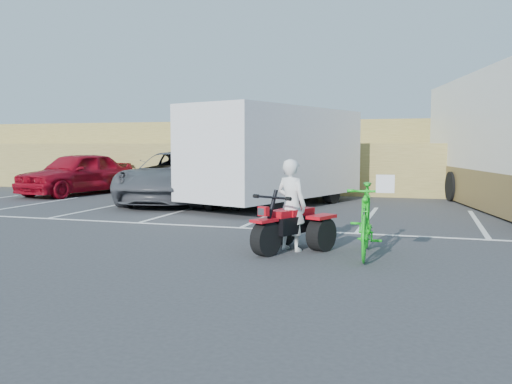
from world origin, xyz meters
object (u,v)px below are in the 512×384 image
(red_car, at_px, (77,173))
(quad_atv_blue, at_px, (195,201))
(red_trike_atv, at_px, (286,251))
(green_dirt_bike, at_px, (366,220))
(cargo_trailer, at_px, (276,153))
(grey_pickup, at_px, (178,177))
(quad_atv_green, at_px, (225,209))
(rider, at_px, (291,205))

(red_car, distance_m, quad_atv_blue, 5.55)
(red_trike_atv, bearing_deg, green_dirt_bike, 24.78)
(red_car, height_order, cargo_trailer, cargo_trailer)
(quad_atv_blue, bearing_deg, red_trike_atv, -49.39)
(red_trike_atv, height_order, red_car, red_car)
(green_dirt_bike, height_order, quad_atv_blue, green_dirt_bike)
(green_dirt_bike, height_order, grey_pickup, grey_pickup)
(green_dirt_bike, relative_size, quad_atv_green, 1.63)
(quad_atv_blue, bearing_deg, cargo_trailer, -3.20)
(red_trike_atv, relative_size, red_car, 0.33)
(quad_atv_green, bearing_deg, red_car, 147.51)
(green_dirt_bike, height_order, red_car, red_car)
(rider, xyz_separation_m, quad_atv_green, (-3.41, 5.60, -0.84))
(grey_pickup, xyz_separation_m, quad_atv_blue, (0.43, 0.44, -0.85))
(cargo_trailer, bearing_deg, red_trike_atv, -53.84)
(red_car, bearing_deg, green_dirt_bike, -23.96)
(rider, distance_m, quad_atv_blue, 9.22)
(red_trike_atv, height_order, rider, rider)
(rider, bearing_deg, red_trike_atv, 90.00)
(grey_pickup, xyz_separation_m, quad_atv_green, (2.28, -1.49, -0.85))
(cargo_trailer, xyz_separation_m, quad_atv_green, (-1.20, -1.41, -1.67))
(green_dirt_bike, xyz_separation_m, grey_pickup, (-7.06, 7.21, 0.21))
(green_dirt_bike, bearing_deg, red_trike_atv, 177.23)
(red_car, xyz_separation_m, cargo_trailer, (8.45, -1.44, 0.84))
(grey_pickup, xyz_separation_m, cargo_trailer, (3.48, -0.08, 0.82))
(rider, height_order, quad_atv_blue, rider)
(green_dirt_bike, distance_m, red_car, 14.78)
(green_dirt_bike, distance_m, quad_atv_blue, 10.14)
(red_car, xyz_separation_m, quad_atv_blue, (5.41, -0.92, -0.83))
(quad_atv_green, bearing_deg, rider, -69.72)
(cargo_trailer, xyz_separation_m, quad_atv_blue, (-3.04, 0.52, -1.67))
(red_trike_atv, height_order, green_dirt_bike, green_dirt_bike)
(cargo_trailer, bearing_deg, green_dirt_bike, -43.90)
(red_trike_atv, distance_m, green_dirt_bike, 1.57)
(red_car, relative_size, quad_atv_blue, 3.57)
(rider, height_order, cargo_trailer, cargo_trailer)
(grey_pickup, bearing_deg, quad_atv_green, -41.59)
(quad_atv_green, bearing_deg, cargo_trailer, 38.53)
(grey_pickup, bearing_deg, green_dirt_bike, -53.96)
(rider, bearing_deg, quad_atv_green, -34.71)
(red_car, height_order, quad_atv_blue, red_car)
(grey_pickup, distance_m, red_car, 5.16)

